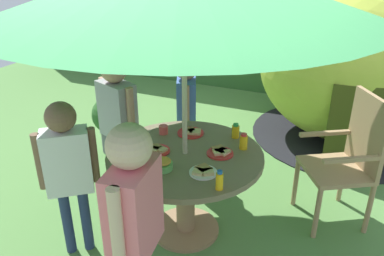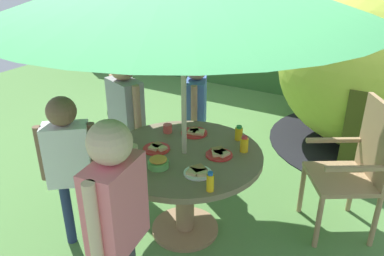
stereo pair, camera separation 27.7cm
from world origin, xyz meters
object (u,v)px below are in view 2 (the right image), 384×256
object	(u,v)px
plate_front_edge	(195,132)
juice_bottle_center_back	(129,145)
potted_plant	(126,116)
juice_bottle_far_left	(210,182)
garden_table	(185,171)
child_in_pink_shirt	(116,205)
child_in_grey_shirt	(126,107)
juice_bottle_near_right	(134,168)
snack_bowl	(158,162)
cup_near	(168,128)
child_in_blue_shirt	(196,103)
child_in_white_shirt	(68,155)
wooden_chair	(357,164)
cup_far	(122,142)
juice_bottle_far_right	(244,144)
juice_bottle_near_left	(239,133)
plate_center_front	(219,154)
dome_tent	(378,69)
plate_back_edge	(198,172)
plate_mid_right	(157,148)

from	to	relation	value
plate_front_edge	juice_bottle_center_back	xyz separation A→B (m)	(-0.27, -0.49, 0.04)
potted_plant	juice_bottle_far_left	xyz separation A→B (m)	(1.66, -1.23, 0.39)
garden_table	child_in_pink_shirt	distance (m)	0.94
child_in_grey_shirt	juice_bottle_near_right	xyz separation A→B (m)	(0.63, -0.70, -0.05)
snack_bowl	juice_bottle_center_back	world-z (taller)	juice_bottle_center_back
plate_front_edge	cup_near	xyz separation A→B (m)	(-0.20, -0.09, 0.02)
child_in_blue_shirt	cup_near	world-z (taller)	child_in_blue_shirt
plate_front_edge	juice_bottle_center_back	size ratio (longest dim) A/B	1.94
plate_front_edge	cup_near	bearing A→B (deg)	-156.67
child_in_white_shirt	wooden_chair	bearing A→B (deg)	-4.28
child_in_pink_shirt	wooden_chair	bearing A→B (deg)	-39.85
child_in_grey_shirt	cup_far	world-z (taller)	child_in_grey_shirt
juice_bottle_far_left	juice_bottle_far_right	xyz separation A→B (m)	(-0.02, 0.56, -0.00)
juice_bottle_far_left	cup_near	world-z (taller)	juice_bottle_far_left
wooden_chair	cup_near	world-z (taller)	wooden_chair
juice_bottle_far_left	cup_far	xyz separation A→B (m)	(-0.83, 0.18, -0.03)
child_in_white_shirt	snack_bowl	size ratio (longest dim) A/B	8.26
juice_bottle_near_left	juice_bottle_far_left	xyz separation A→B (m)	(0.13, -0.72, 0.01)
potted_plant	child_in_blue_shirt	bearing A→B (deg)	-7.69
child_in_white_shirt	juice_bottle_near_left	world-z (taller)	child_in_white_shirt
cup_far	wooden_chair	bearing A→B (deg)	27.90
plate_center_front	juice_bottle_center_back	world-z (taller)	juice_bottle_center_back
child_in_blue_shirt	juice_bottle_far_left	bearing A→B (deg)	9.49
dome_tent	plate_center_front	distance (m)	2.32
plate_back_edge	juice_bottle_center_back	xyz separation A→B (m)	(-0.58, 0.02, 0.04)
child_in_pink_shirt	juice_bottle_far_right	world-z (taller)	child_in_pink_shirt
potted_plant	juice_bottle_near_right	world-z (taller)	juice_bottle_near_right
plate_front_edge	juice_bottle_near_right	distance (m)	0.73
juice_bottle_center_back	cup_near	world-z (taller)	juice_bottle_center_back
child_in_grey_shirt	plate_back_edge	xyz separation A→B (m)	(0.97, -0.48, -0.09)
juice_bottle_center_back	cup_near	xyz separation A→B (m)	(0.07, 0.41, -0.02)
wooden_chair	potted_plant	world-z (taller)	wooden_chair
juice_bottle_near_right	juice_bottle_far_right	distance (m)	0.82
dome_tent	child_in_blue_shirt	world-z (taller)	dome_tent
juice_bottle_near_right	child_in_grey_shirt	bearing A→B (deg)	131.84
plate_mid_right	juice_bottle_center_back	bearing A→B (deg)	-142.44
potted_plant	juice_bottle_far_left	size ratio (longest dim) A/B	4.80
garden_table	juice_bottle_center_back	world-z (taller)	juice_bottle_center_back
garden_table	snack_bowl	world-z (taller)	snack_bowl
cup_near	plate_back_edge	bearing A→B (deg)	-39.65
plate_center_front	juice_bottle_far_left	bearing A→B (deg)	-70.88
child_in_blue_shirt	juice_bottle_far_left	world-z (taller)	child_in_blue_shirt
plate_back_edge	plate_center_front	bearing A→B (deg)	87.61
child_in_blue_shirt	plate_back_edge	xyz separation A→B (m)	(0.56, -0.97, -0.04)
child_in_pink_shirt	plate_front_edge	xyz separation A→B (m)	(-0.21, 1.19, -0.13)
wooden_chair	dome_tent	bearing A→B (deg)	152.09
child_in_blue_shirt	snack_bowl	world-z (taller)	child_in_blue_shirt
wooden_chair	plate_mid_right	bearing A→B (deg)	-92.08
child_in_blue_shirt	plate_front_edge	xyz separation A→B (m)	(0.25, -0.46, -0.04)
child_in_blue_shirt	juice_bottle_near_left	world-z (taller)	child_in_blue_shirt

